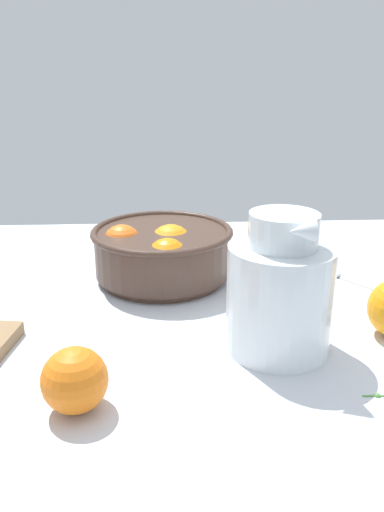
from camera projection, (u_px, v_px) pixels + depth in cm
name	position (u px, v px, depth cm)	size (l,w,h in cm)	color
ground_plane	(173.00, 311.00, 82.03)	(120.68, 91.27, 3.00)	silver
fruit_bowl	(161.00, 251.00, 89.19)	(24.92, 24.92, 10.21)	#473328
juice_pitcher	(279.00, 299.00, 66.06)	(13.89, 18.45, 19.56)	white
loose_orange_3	(75.00, 380.00, 54.67)	(7.36, 7.36, 7.36)	orange
spoon	(348.00, 278.00, 89.84)	(9.63, 12.59, 1.00)	silver
herb_sprig_0	(147.00, 238.00, 112.03)	(4.47, 3.42, 0.98)	#33823E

